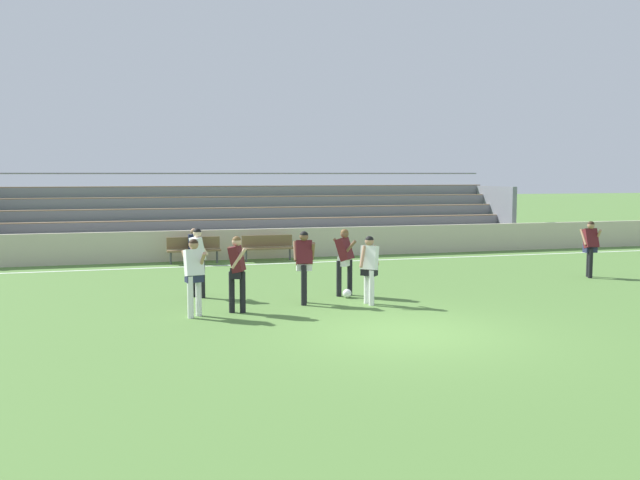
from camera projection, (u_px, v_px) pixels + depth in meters
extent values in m
plane|color=#517A38|center=(408.00, 333.00, 13.49)|extent=(160.00, 160.00, 0.00)
cube|color=white|center=(284.00, 263.00, 23.89)|extent=(44.00, 0.12, 0.01)
cube|color=beige|center=(274.00, 243.00, 25.34)|extent=(48.00, 0.16, 1.08)
cube|color=#897051|center=(259.00, 244.00, 26.29)|extent=(21.60, 0.36, 0.08)
cube|color=slate|center=(260.00, 250.00, 26.12)|extent=(21.60, 0.04, 0.42)
cube|color=#897051|center=(256.00, 232.00, 26.85)|extent=(21.60, 0.36, 0.08)
cube|color=slate|center=(257.00, 237.00, 26.68)|extent=(21.60, 0.04, 0.42)
cube|color=#897051|center=(253.00, 220.00, 27.40)|extent=(21.60, 0.36, 0.08)
cube|color=slate|center=(254.00, 225.00, 27.23)|extent=(21.60, 0.04, 0.42)
cube|color=#897051|center=(250.00, 208.00, 27.96)|extent=(21.60, 0.36, 0.08)
cube|color=slate|center=(251.00, 214.00, 27.79)|extent=(21.60, 0.04, 0.42)
cube|color=#897051|center=(247.00, 197.00, 28.52)|extent=(21.60, 0.36, 0.08)
cube|color=slate|center=(248.00, 203.00, 28.34)|extent=(21.60, 0.04, 0.42)
cube|color=#897051|center=(245.00, 187.00, 29.07)|extent=(21.60, 0.36, 0.08)
cube|color=slate|center=(246.00, 192.00, 28.90)|extent=(21.60, 0.04, 0.42)
cube|color=slate|center=(493.00, 215.00, 30.59)|extent=(0.20, 3.47, 2.51)
cylinder|color=slate|center=(244.00, 173.00, 29.26)|extent=(21.60, 0.06, 0.06)
cube|color=brown|center=(268.00, 248.00, 24.46)|extent=(1.80, 0.40, 0.06)
cube|color=brown|center=(267.00, 241.00, 24.61)|extent=(1.80, 0.05, 0.40)
cylinder|color=#47474C|center=(246.00, 255.00, 24.27)|extent=(0.07, 0.07, 0.45)
cylinder|color=#47474C|center=(290.00, 254.00, 24.69)|extent=(0.07, 0.07, 0.45)
cube|color=brown|center=(194.00, 251.00, 23.77)|extent=(1.80, 0.40, 0.06)
cube|color=brown|center=(193.00, 243.00, 23.92)|extent=(1.80, 0.05, 0.40)
cylinder|color=#47474C|center=(171.00, 258.00, 23.58)|extent=(0.07, 0.07, 0.45)
cylinder|color=#47474C|center=(217.00, 256.00, 24.00)|extent=(0.07, 0.07, 0.45)
cylinder|color=#2D2D38|center=(195.00, 258.00, 23.58)|extent=(0.16, 0.16, 0.45)
cube|color=#191E38|center=(194.00, 242.00, 23.74)|extent=(0.36, 0.24, 0.52)
sphere|color=#A87A5B|center=(194.00, 231.00, 23.70)|extent=(0.21, 0.21, 0.21)
cylinder|color=black|center=(339.00, 279.00, 17.44)|extent=(0.13, 0.13, 0.90)
cylinder|color=black|center=(350.00, 278.00, 17.62)|extent=(0.13, 0.13, 0.90)
cube|color=white|center=(344.00, 261.00, 17.49)|extent=(0.41, 0.41, 0.24)
cube|color=#56191E|center=(345.00, 249.00, 17.46)|extent=(0.54, 0.54, 0.60)
cylinder|color=brown|center=(340.00, 247.00, 17.64)|extent=(0.34, 0.34, 0.44)
cylinder|color=brown|center=(349.00, 248.00, 17.28)|extent=(0.34, 0.34, 0.44)
sphere|color=brown|center=(345.00, 234.00, 17.42)|extent=(0.21, 0.21, 0.21)
sphere|color=brown|center=(345.00, 233.00, 17.42)|extent=(0.20, 0.20, 0.20)
cylinder|color=white|center=(372.00, 288.00, 16.25)|extent=(0.13, 0.13, 0.83)
cylinder|color=white|center=(367.00, 286.00, 16.50)|extent=(0.13, 0.13, 0.83)
cube|color=black|center=(369.00, 270.00, 16.34)|extent=(0.42, 0.40, 0.24)
cube|color=white|center=(369.00, 258.00, 16.31)|extent=(0.48, 0.47, 0.59)
cylinder|color=#A87A5B|center=(363.00, 257.00, 16.20)|extent=(0.24, 0.27, 0.50)
cylinder|color=#A87A5B|center=(376.00, 255.00, 16.41)|extent=(0.24, 0.27, 0.50)
sphere|color=#A87A5B|center=(369.00, 241.00, 16.27)|extent=(0.21, 0.21, 0.21)
sphere|color=black|center=(369.00, 240.00, 16.27)|extent=(0.20, 0.20, 0.20)
cylinder|color=black|center=(194.00, 278.00, 17.37)|extent=(0.13, 0.13, 0.94)
cylinder|color=black|center=(202.00, 279.00, 17.23)|extent=(0.13, 0.13, 0.94)
cube|color=#232847|center=(198.00, 261.00, 17.26)|extent=(0.29, 0.40, 0.24)
cube|color=white|center=(198.00, 249.00, 17.23)|extent=(0.40, 0.44, 0.59)
cylinder|color=beige|center=(202.00, 246.00, 17.41)|extent=(0.35, 0.15, 0.48)
cylinder|color=beige|center=(193.00, 248.00, 17.04)|extent=(0.35, 0.15, 0.48)
sphere|color=beige|center=(197.00, 233.00, 17.19)|extent=(0.21, 0.21, 0.21)
sphere|color=black|center=(197.00, 232.00, 17.19)|extent=(0.20, 0.20, 0.20)
cylinder|color=black|center=(590.00, 263.00, 20.50)|extent=(0.13, 0.13, 0.88)
cylinder|color=black|center=(589.00, 262.00, 20.78)|extent=(0.13, 0.13, 0.88)
cube|color=#232847|center=(590.00, 248.00, 20.60)|extent=(0.38, 0.25, 0.24)
cube|color=#56191E|center=(590.00, 238.00, 20.57)|extent=(0.41, 0.41, 0.60)
cylinder|color=#A87A5B|center=(584.00, 237.00, 20.59)|extent=(0.10, 0.35, 0.48)
cylinder|color=#A87A5B|center=(598.00, 237.00, 20.55)|extent=(0.10, 0.35, 0.48)
sphere|color=#A87A5B|center=(591.00, 225.00, 20.53)|extent=(0.21, 0.21, 0.21)
sphere|color=black|center=(591.00, 225.00, 20.53)|extent=(0.20, 0.20, 0.20)
cylinder|color=white|center=(190.00, 297.00, 14.83)|extent=(0.13, 0.13, 0.90)
cylinder|color=white|center=(199.00, 295.00, 15.05)|extent=(0.13, 0.13, 0.90)
cube|color=#232847|center=(194.00, 276.00, 14.90)|extent=(0.40, 0.29, 0.24)
cube|color=white|center=(194.00, 263.00, 14.87)|extent=(0.43, 0.38, 0.59)
cylinder|color=#A87A5B|center=(186.00, 260.00, 14.93)|extent=(0.16, 0.42, 0.43)
cylinder|color=#A87A5B|center=(202.00, 261.00, 14.80)|extent=(0.16, 0.42, 0.43)
sphere|color=#A87A5B|center=(194.00, 245.00, 14.83)|extent=(0.21, 0.21, 0.21)
sphere|color=black|center=(194.00, 244.00, 14.83)|extent=(0.20, 0.20, 0.20)
cylinder|color=black|center=(232.00, 292.00, 15.40)|extent=(0.13, 0.13, 0.91)
cylinder|color=black|center=(243.00, 292.00, 15.41)|extent=(0.13, 0.13, 0.91)
cube|color=black|center=(237.00, 273.00, 15.36)|extent=(0.35, 0.42, 0.24)
cube|color=#56191E|center=(237.00, 259.00, 15.34)|extent=(0.45, 0.48, 0.59)
cylinder|color=#D6A884|center=(235.00, 256.00, 15.51)|extent=(0.36, 0.21, 0.47)
cylinder|color=#D6A884|center=(239.00, 258.00, 15.15)|extent=(0.36, 0.21, 0.47)
sphere|color=#D6A884|center=(237.00, 242.00, 15.30)|extent=(0.21, 0.21, 0.21)
sphere|color=brown|center=(237.00, 241.00, 15.30)|extent=(0.20, 0.20, 0.20)
cylinder|color=black|center=(304.00, 285.00, 16.26)|extent=(0.13, 0.13, 0.93)
cylinder|color=black|center=(304.00, 283.00, 16.60)|extent=(0.13, 0.13, 0.93)
cube|color=white|center=(304.00, 265.00, 16.39)|extent=(0.39, 0.28, 0.24)
cube|color=#56191E|center=(304.00, 253.00, 16.36)|extent=(0.44, 0.45, 0.60)
cylinder|color=brown|center=(295.00, 251.00, 16.38)|extent=(0.14, 0.39, 0.45)
cylinder|color=brown|center=(313.00, 251.00, 16.34)|extent=(0.14, 0.39, 0.45)
sphere|color=brown|center=(304.00, 236.00, 16.33)|extent=(0.21, 0.21, 0.21)
sphere|color=black|center=(304.00, 235.00, 16.32)|extent=(0.20, 0.20, 0.20)
sphere|color=white|center=(347.00, 293.00, 17.27)|extent=(0.22, 0.22, 0.22)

